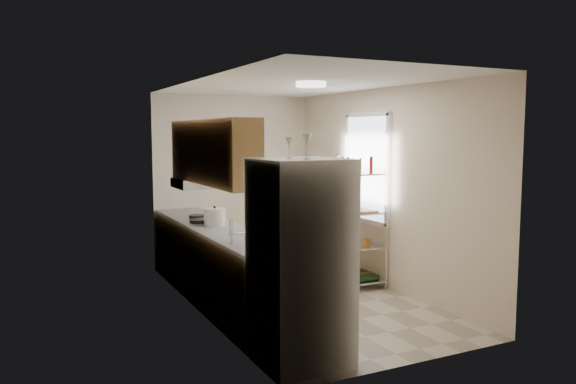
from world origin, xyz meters
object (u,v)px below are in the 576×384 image
Objects in this scene: espresso_machine at (344,196)px; cutting_board at (361,211)px; rice_cooker at (215,217)px; refrigerator at (300,262)px; frying_pan_large at (199,221)px.

cutting_board is at bearing -91.41° from espresso_machine.
rice_cooker is at bearing -174.05° from espresso_machine.
frying_pan_large is (-0.14, 2.49, 0.02)m from refrigerator.
cutting_board is (1.80, 1.75, 0.12)m from refrigerator.
rice_cooker is 0.66× the size of cutting_board.
frying_pan_large is (-0.11, 0.28, -0.08)m from rice_cooker.
espresso_machine is at bearing 0.91° from rice_cooker.
cutting_board reaches higher than frying_pan_large.
rice_cooker reaches higher than cutting_board.
frying_pan_large is at bearing 112.17° from rice_cooker.
refrigerator reaches higher than frying_pan_large.
cutting_board is 1.33× the size of espresso_machine.
espresso_machine reaches higher than cutting_board.
refrigerator is 2.21m from rice_cooker.
rice_cooker reaches higher than frying_pan_large.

